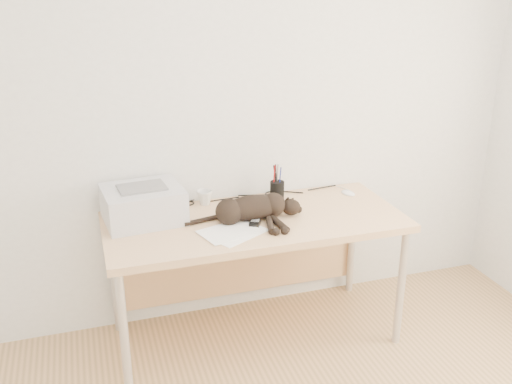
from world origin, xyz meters
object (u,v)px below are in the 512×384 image
object	(u,v)px
desk	(250,235)
mouse	(348,191)
pen_cup	(277,190)
mug	(205,198)
printer	(143,204)
cat	(250,210)

from	to	relation	value
desk	mouse	size ratio (longest dim) A/B	15.99
pen_cup	mug	bearing A→B (deg)	171.88
mug	mouse	size ratio (longest dim) A/B	0.89
printer	mug	distance (m)	0.38
printer	mouse	xyz separation A→B (m)	(1.21, 0.02, -0.08)
pen_cup	printer	bearing A→B (deg)	-175.44
pen_cup	mouse	xyz separation A→B (m)	(0.44, -0.04, -0.04)
pen_cup	cat	bearing A→B (deg)	-135.01
mug	pen_cup	bearing A→B (deg)	-8.12
printer	cat	bearing A→B (deg)	-18.12
printer	desk	bearing A→B (deg)	-7.28
printer	mug	world-z (taller)	printer
cat	mug	bearing A→B (deg)	122.09
desk	mug	world-z (taller)	mug
pen_cup	mouse	world-z (taller)	pen_cup
cat	mug	distance (m)	0.35
printer	mouse	bearing A→B (deg)	1.16
cat	mouse	size ratio (longest dim) A/B	6.35
cat	printer	bearing A→B (deg)	163.03
mug	pen_cup	size ratio (longest dim) A/B	0.43
printer	cat	size ratio (longest dim) A/B	0.69
desk	printer	xyz separation A→B (m)	(-0.57, 0.07, 0.23)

